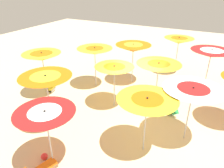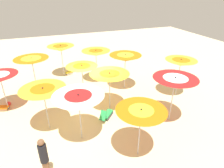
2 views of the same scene
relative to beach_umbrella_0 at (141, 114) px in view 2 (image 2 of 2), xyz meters
The scene contains 17 objects.
ground 5.12m from the beach_umbrella_0, 97.11° to the left, with size 39.25×39.25×0.04m, color beige.
beach_umbrella_0 is the anchor object (origin of this frame).
beach_umbrella_1 3.12m from the beach_umbrella_0, 30.22° to the left, with size 2.20×2.20×2.53m.
beach_umbrella_2 5.96m from the beach_umbrella_0, 38.13° to the left, with size 1.91×1.91×2.50m.
beach_umbrella_3 2.72m from the beach_umbrella_0, 138.16° to the left, with size 2.24×2.24×2.38m.
beach_umbrella_4 3.69m from the beach_umbrella_0, 89.04° to the left, with size 2.17×2.17×2.30m.
beach_umbrella_5 6.07m from the beach_umbrella_0, 71.63° to the left, with size 2.12×2.12×2.49m.
beach_umbrella_6 4.61m from the beach_umbrella_0, 137.72° to the left, with size 2.12×2.12×2.33m.
beach_umbrella_7 5.63m from the beach_umbrella_0, 100.83° to the left, with size 1.91×1.91×2.22m.
beach_umbrella_8 7.52m from the beach_umbrella_0, 86.86° to the left, with size 2.03×2.03×2.44m.
beach_umbrella_9 7.95m from the beach_umbrella_0, 134.04° to the left, with size 1.94×1.94×2.26m.
beach_umbrella_10 8.16m from the beach_umbrella_0, 118.17° to the left, with size 2.13×2.13×2.49m.
beach_umbrella_11 9.56m from the beach_umbrella_0, 100.73° to the left, with size 2.01×2.01×2.50m.
lounger_0 3.44m from the beach_umbrella_0, 98.22° to the left, with size 1.03×1.08×0.69m.
lounger_2 9.82m from the beach_umbrella_0, 96.81° to the left, with size 1.08×0.60×0.60m.
beachgoer_0 3.85m from the beach_umbrella_0, behind, with size 0.30×0.30×1.86m.
beach_ball 8.47m from the beach_umbrella_0, 132.09° to the left, with size 0.25×0.25×0.25m, color red.
Camera 2 is at (-2.61, -10.00, 6.44)m, focal length 31.25 mm.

